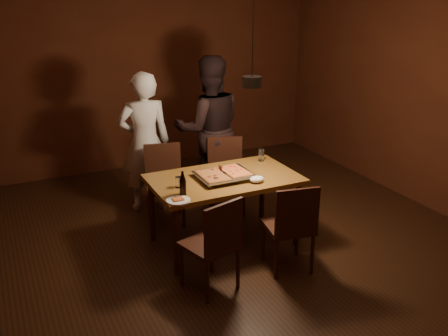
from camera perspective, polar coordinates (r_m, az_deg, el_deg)
name	(u,v)px	position (r m, az deg, el deg)	size (l,w,h in m)	color
room_shell	(251,118)	(4.79, 3.13, 5.69)	(6.00, 6.00, 6.00)	#351A0E
dining_table	(224,184)	(5.12, 0.00, -1.83)	(1.50, 0.90, 0.75)	#8F5D24
chair_far_left	(164,176)	(5.77, -6.87, -0.90)	(0.50, 0.50, 0.49)	#38190F
chair_far_right	(226,168)	(5.98, 0.22, 0.02)	(0.53, 0.53, 0.49)	#38190F
chair_near_left	(216,238)	(4.36, -0.96, -7.96)	(0.52, 0.52, 0.49)	#38190F
chair_near_right	(292,220)	(4.71, 7.79, -5.96)	(0.49, 0.49, 0.49)	#38190F
pizza_tray	(224,176)	(5.06, 0.02, -0.92)	(0.55, 0.45, 0.05)	silver
pizza_meat	(213,175)	(4.99, -1.30, -0.83)	(0.24, 0.39, 0.02)	maroon
pizza_cheese	(235,171)	(5.11, 1.22, -0.33)	(0.23, 0.37, 0.02)	gold
spatula	(223,172)	(5.06, -0.06, -0.47)	(0.09, 0.24, 0.04)	silver
beer_bottle_a	(183,184)	(4.62, -4.73, -1.82)	(0.06, 0.06, 0.24)	black
beer_bottle_b	(183,183)	(4.67, -4.75, -1.69)	(0.06, 0.06, 0.23)	black
water_glass_left	(179,182)	(4.85, -5.18, -1.61)	(0.07, 0.07, 0.11)	silver
water_glass_right	(261,155)	(5.57, 4.28, 1.48)	(0.06, 0.06, 0.13)	silver
plate_slice	(178,200)	(4.55, -5.27, -3.70)	(0.22, 0.22, 0.03)	white
napkin	(257,179)	(4.97, 3.77, -1.30)	(0.15, 0.12, 0.06)	white
diner_white	(145,142)	(6.00, -9.03, 2.91)	(0.61, 0.40, 1.69)	silver
diner_dark	(209,129)	(6.24, -1.71, 4.47)	(0.89, 0.69, 1.82)	black
pendant_lamp	(252,81)	(4.71, 3.21, 9.94)	(0.18, 0.18, 1.10)	black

